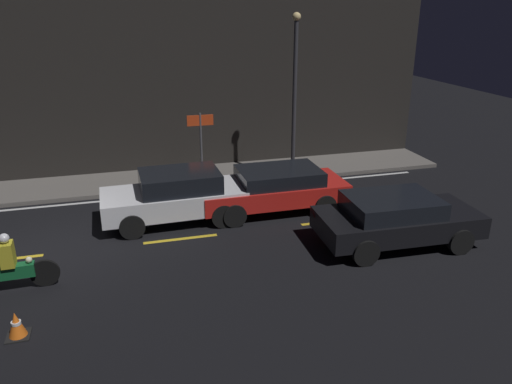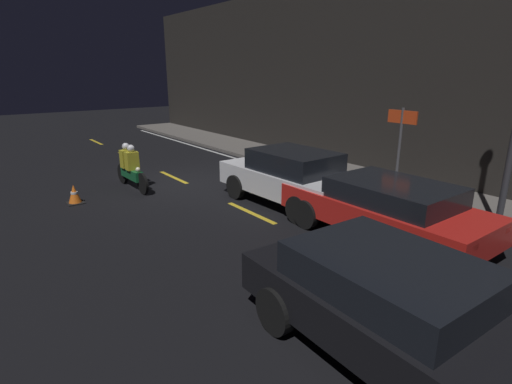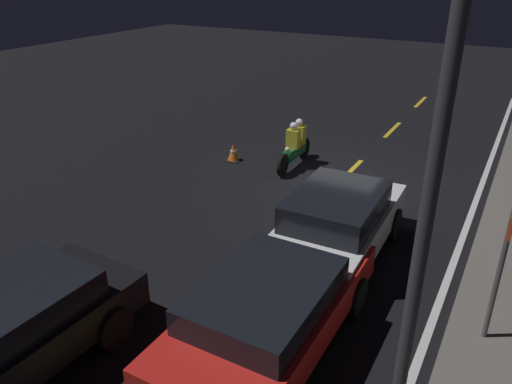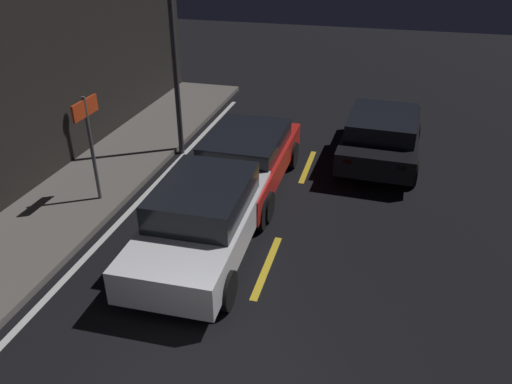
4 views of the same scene
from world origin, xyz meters
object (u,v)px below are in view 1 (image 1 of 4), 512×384
at_px(traffic_cone_near, 16,325).
at_px(street_lamp, 295,92).
at_px(van_black, 396,218).
at_px(motorcycle, 1,265).
at_px(sedan_white, 176,195).
at_px(shop_sign, 201,134).
at_px(taxi_red, 274,188).

relative_size(traffic_cone_near, street_lamp, 0.09).
height_order(van_black, motorcycle, motorcycle).
relative_size(sedan_white, shop_sign, 1.72).
bearing_deg(shop_sign, taxi_red, -59.75).
xyz_separation_m(sedan_white, traffic_cone_near, (-3.62, -4.70, -0.55)).
bearing_deg(street_lamp, taxi_red, -122.00).
height_order(sedan_white, motorcycle, sedan_white).
relative_size(sedan_white, motorcycle, 1.86).
bearing_deg(street_lamp, van_black, -79.60).
height_order(sedan_white, taxi_red, sedan_white).
distance_m(motorcycle, street_lamp, 10.33).
bearing_deg(van_black, taxi_red, 129.65).
bearing_deg(traffic_cone_near, motorcycle, 106.31).
bearing_deg(traffic_cone_near, taxi_red, 35.61).
distance_m(van_black, shop_sign, 7.40).
relative_size(taxi_red, street_lamp, 0.78).
distance_m(sedan_white, shop_sign, 3.42).
bearing_deg(taxi_red, traffic_cone_near, 35.65).
height_order(motorcycle, shop_sign, shop_sign).
bearing_deg(sedan_white, traffic_cone_near, 50.93).
relative_size(sedan_white, taxi_red, 0.92).
bearing_deg(traffic_cone_near, street_lamp, 41.05).
distance_m(van_black, traffic_cone_near, 9.17).
bearing_deg(taxi_red, motorcycle, 22.29).
relative_size(taxi_red, shop_sign, 1.87).
distance_m(taxi_red, van_black, 3.91).
distance_m(sedan_white, street_lamp, 5.53).
relative_size(van_black, motorcycle, 1.92).
height_order(traffic_cone_near, street_lamp, street_lamp).
relative_size(van_black, shop_sign, 1.78).
xyz_separation_m(taxi_red, traffic_cone_near, (-6.62, -4.74, -0.47)).
height_order(van_black, street_lamp, street_lamp).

